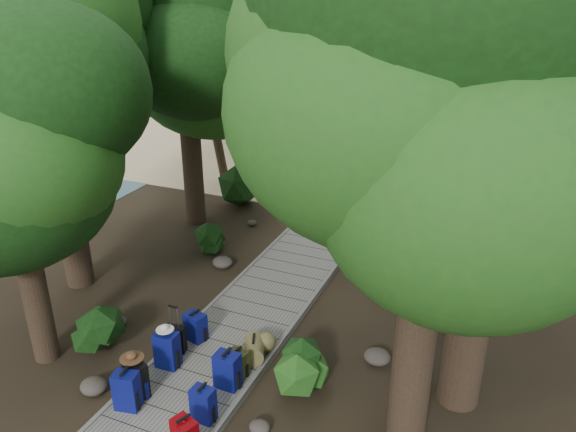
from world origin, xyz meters
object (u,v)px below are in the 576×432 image
at_px(backpack_left_a, 127,389).
at_px(backpack_left_c, 167,348).
at_px(duffel_right_khaki, 254,348).
at_px(backpack_right_b, 203,403).
at_px(suitcase_on_boardwalk, 176,339).
at_px(backpack_right_c, 227,369).
at_px(sun_lounger, 484,177).
at_px(backpack_left_b, 136,378).
at_px(kayak, 296,149).
at_px(lone_suitcase_on_sand, 380,179).
at_px(backpack_left_d, 195,325).
at_px(backpack_right_d, 238,362).

height_order(backpack_left_a, backpack_left_c, backpack_left_c).
bearing_deg(duffel_right_khaki, backpack_right_b, -114.24).
bearing_deg(backpack_left_a, suitcase_on_boardwalk, 82.33).
xyz_separation_m(backpack_right_c, sun_lounger, (3.04, 12.54, -0.19)).
xyz_separation_m(backpack_left_b, suitcase_on_boardwalk, (-0.07, 1.29, -0.09)).
xyz_separation_m(backpack_left_a, kayak, (-3.04, 14.58, -0.33)).
distance_m(lone_suitcase_on_sand, sun_lounger, 3.63).
bearing_deg(lone_suitcase_on_sand, backpack_right_b, -78.81).
relative_size(backpack_left_c, backpack_left_d, 1.25).
xyz_separation_m(backpack_right_c, kayak, (-4.29, 13.47, -0.32)).
relative_size(suitcase_on_boardwalk, kayak, 0.19).
bearing_deg(backpack_left_a, backpack_left_b, 85.59).
bearing_deg(lone_suitcase_on_sand, backpack_left_c, -85.64).
height_order(backpack_left_a, backpack_right_b, backpack_left_a).
distance_m(backpack_right_c, kayak, 14.14).
bearing_deg(kayak, duffel_right_khaki, -80.56).
relative_size(backpack_right_c, lone_suitcase_on_sand, 1.12).
relative_size(backpack_right_d, lone_suitcase_on_sand, 0.84).
xyz_separation_m(backpack_left_b, backpack_right_b, (1.32, -0.04, -0.04)).
height_order(backpack_left_a, duffel_right_khaki, backpack_left_a).
height_order(kayak, sun_lounger, sun_lounger).
distance_m(backpack_left_a, duffel_right_khaki, 2.39).
bearing_deg(duffel_right_khaki, backpack_left_c, -171.20).
bearing_deg(suitcase_on_boardwalk, sun_lounger, 57.18).
relative_size(backpack_left_d, duffel_right_khaki, 1.03).
bearing_deg(suitcase_on_boardwalk, backpack_left_a, -98.83).
distance_m(backpack_left_c, backpack_right_d, 1.32).
bearing_deg(backpack_right_c, lone_suitcase_on_sand, 92.24).
bearing_deg(backpack_right_d, backpack_left_a, -119.87).
bearing_deg(suitcase_on_boardwalk, backpack_left_b, -99.58).
bearing_deg(sun_lounger, duffel_right_khaki, -117.62).
relative_size(kayak, sun_lounger, 1.69).
xyz_separation_m(backpack_left_a, sun_lounger, (4.29, 13.65, -0.20)).
distance_m(backpack_right_d, suitcase_on_boardwalk, 1.39).
relative_size(duffel_right_khaki, suitcase_on_boardwalk, 1.10).
relative_size(backpack_left_a, backpack_left_b, 1.02).
distance_m(backpack_left_b, backpack_right_c, 1.53).
height_order(backpack_left_d, backpack_right_c, backpack_right_c).
xyz_separation_m(backpack_left_d, backpack_right_b, (1.27, -1.80, 0.02)).
relative_size(backpack_left_b, suitcase_on_boardwalk, 1.34).
bearing_deg(suitcase_on_boardwalk, backpack_right_d, -18.22).
relative_size(backpack_left_b, kayak, 0.25).
bearing_deg(lone_suitcase_on_sand, kayak, 157.33).
bearing_deg(backpack_right_c, kayak, 109.15).
distance_m(backpack_left_d, backpack_right_d, 1.40).
bearing_deg(backpack_right_b, backpack_left_a, -165.27).
distance_m(duffel_right_khaki, lone_suitcase_on_sand, 9.90).
xyz_separation_m(backpack_left_c, backpack_right_b, (1.30, -0.90, -0.05)).
distance_m(backpack_left_a, backpack_left_d, 2.06).
relative_size(suitcase_on_boardwalk, sun_lounger, 0.32).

